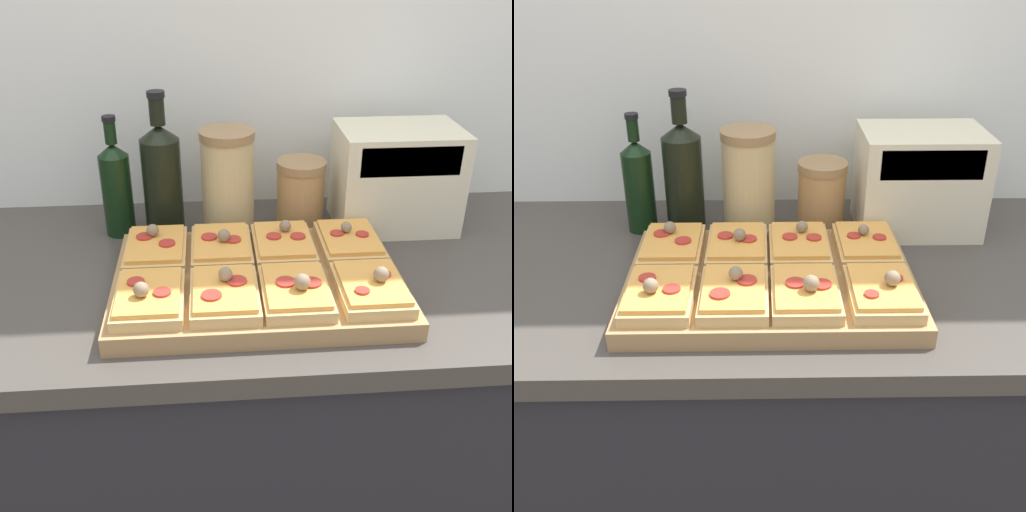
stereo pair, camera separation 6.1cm
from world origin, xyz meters
The scene contains 16 objects.
wall_back centered at (0.00, 0.67, 1.25)m, with size 6.00×0.06×2.50m.
kitchen_counter centered at (0.00, 0.32, 0.45)m, with size 2.63×0.67×0.91m.
cutting_board centered at (-0.06, 0.23, 0.92)m, with size 0.51×0.36×0.03m, color #A37A4C.
pizza_slice_back_left centered at (-0.24, 0.32, 0.95)m, with size 0.11×0.16×0.05m.
pizza_slice_back_midleft centered at (-0.12, 0.31, 0.95)m, with size 0.11×0.16×0.05m.
pizza_slice_back_midright centered at (0.00, 0.32, 0.95)m, with size 0.11×0.16×0.05m.
pizza_slice_back_right centered at (0.13, 0.32, 0.95)m, with size 0.11×0.16×0.05m.
pizza_slice_front_left centered at (-0.24, 0.14, 0.95)m, with size 0.11×0.16×0.05m.
pizza_slice_front_midleft centered at (-0.12, 0.14, 0.95)m, with size 0.11×0.16×0.05m.
pizza_slice_front_midright centered at (0.00, 0.14, 0.95)m, with size 0.11×0.16×0.06m.
pizza_slice_front_right centered at (0.13, 0.14, 0.95)m, with size 0.11×0.16×0.05m.
olive_oil_bottle centered at (-0.33, 0.49, 1.01)m, with size 0.06×0.06×0.26m.
wine_bottle centered at (-0.24, 0.49, 1.03)m, with size 0.08×0.08×0.30m.
grain_jar_tall centered at (-0.10, 0.49, 1.02)m, with size 0.11×0.11×0.22m.
grain_jar_short centered at (0.06, 0.49, 0.98)m, with size 0.11×0.11×0.15m.
toaster_oven centered at (0.26, 0.49, 1.02)m, with size 0.28×0.18×0.22m.
Camera 1 is at (-0.13, -0.70, 1.48)m, focal length 42.00 mm.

